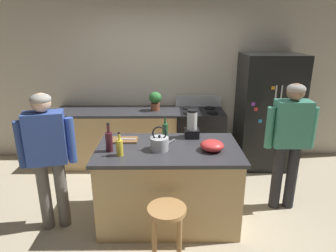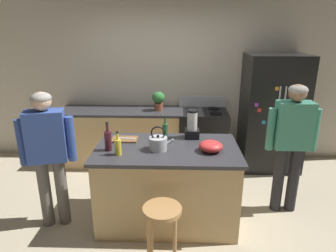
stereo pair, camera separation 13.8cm
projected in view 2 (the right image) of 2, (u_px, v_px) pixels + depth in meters
name	position (u px, v px, depth m)	size (l,w,h in m)	color
ground_plane	(167.00, 218.00, 3.58)	(14.00, 14.00, 0.00)	beige
back_wall	(171.00, 79.00, 5.01)	(8.00, 0.10, 2.70)	beige
kitchen_island	(167.00, 184.00, 3.44)	(1.59, 0.93, 0.92)	tan
back_counter_run	(122.00, 137.00, 4.93)	(2.00, 0.64, 0.92)	tan
refrigerator	(272.00, 113.00, 4.67)	(0.90, 0.73, 1.81)	black
stove_range	(202.00, 138.00, 4.87)	(0.76, 0.65, 1.10)	black
person_by_island_left	(48.00, 148.00, 3.21)	(0.59, 0.31, 1.56)	#66605B
person_by_sink_right	(292.00, 138.00, 3.47)	(0.59, 0.22, 1.59)	#26262B
bar_stool	(162.00, 220.00, 2.75)	(0.36, 0.36, 0.62)	#B7844C
potted_plant	(158.00, 100.00, 4.72)	(0.20, 0.20, 0.30)	brown
blender_appliance	(192.00, 126.00, 3.54)	(0.17, 0.17, 0.34)	black
bottle_olive_oil	(165.00, 130.00, 3.53)	(0.07, 0.07, 0.28)	#2D6638
bottle_soda	(118.00, 146.00, 3.08)	(0.07, 0.07, 0.26)	yellow
bottle_wine	(108.00, 140.00, 3.18)	(0.08, 0.08, 0.32)	#471923
mixing_bowl	(211.00, 146.00, 3.18)	(0.25, 0.25, 0.11)	red
tea_kettle	(158.00, 143.00, 3.21)	(0.28, 0.20, 0.27)	#B7BABF
cutting_board	(125.00, 139.00, 3.50)	(0.30, 0.20, 0.02)	brown
chef_knife	(126.00, 138.00, 3.50)	(0.22, 0.03, 0.01)	#B7BABF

